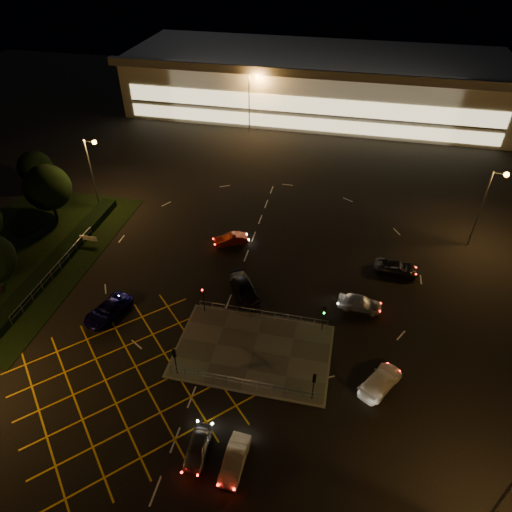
% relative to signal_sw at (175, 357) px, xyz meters
% --- Properties ---
extents(ground, '(180.00, 180.00, 0.00)m').
position_rel_signal_sw_xyz_m(ground, '(4.00, 5.99, -2.37)').
color(ground, black).
rests_on(ground, ground).
extents(pedestrian_island, '(14.00, 9.00, 0.12)m').
position_rel_signal_sw_xyz_m(pedestrian_island, '(6.00, 3.99, -2.31)').
color(pedestrian_island, '#4C4944').
rests_on(pedestrian_island, ground).
extents(grass_verge, '(18.00, 30.00, 0.08)m').
position_rel_signal_sw_xyz_m(grass_verge, '(-24.00, 11.99, -2.33)').
color(grass_verge, black).
rests_on(grass_verge, ground).
extents(hedge, '(2.00, 26.00, 1.00)m').
position_rel_signal_sw_xyz_m(hedge, '(-19.00, 11.99, -1.87)').
color(hedge, black).
rests_on(hedge, ground).
extents(supermarket, '(72.00, 26.50, 10.50)m').
position_rel_signal_sw_xyz_m(supermarket, '(4.00, 67.95, 2.95)').
color(supermarket, beige).
rests_on(supermarket, ground).
extents(streetlight_nw, '(1.78, 0.56, 10.03)m').
position_rel_signal_sw_xyz_m(streetlight_nw, '(-19.56, 23.99, 4.20)').
color(streetlight_nw, slate).
rests_on(streetlight_nw, ground).
extents(streetlight_ne, '(1.78, 0.56, 10.03)m').
position_rel_signal_sw_xyz_m(streetlight_ne, '(28.44, 25.99, 4.20)').
color(streetlight_ne, slate).
rests_on(streetlight_ne, ground).
extents(streetlight_far_left, '(1.78, 0.56, 10.03)m').
position_rel_signal_sw_xyz_m(streetlight_far_left, '(-5.56, 53.99, 4.20)').
color(streetlight_far_left, slate).
rests_on(streetlight_far_left, ground).
extents(streetlight_far_right, '(1.78, 0.56, 10.03)m').
position_rel_signal_sw_xyz_m(streetlight_far_right, '(34.44, 55.99, 4.20)').
color(streetlight_far_right, slate).
rests_on(streetlight_far_right, ground).
extents(signal_sw, '(0.28, 0.30, 3.15)m').
position_rel_signal_sw_xyz_m(signal_sw, '(0.00, 0.00, 0.00)').
color(signal_sw, black).
rests_on(signal_sw, pedestrian_island).
extents(signal_se, '(0.28, 0.30, 3.15)m').
position_rel_signal_sw_xyz_m(signal_se, '(12.00, 0.00, 0.00)').
color(signal_se, black).
rests_on(signal_se, pedestrian_island).
extents(signal_nw, '(0.28, 0.30, 3.15)m').
position_rel_signal_sw_xyz_m(signal_nw, '(0.00, 7.99, 0.00)').
color(signal_nw, black).
rests_on(signal_nw, pedestrian_island).
extents(signal_ne, '(0.28, 0.30, 3.15)m').
position_rel_signal_sw_xyz_m(signal_ne, '(12.00, 7.99, 0.00)').
color(signal_ne, black).
rests_on(signal_ne, pedestrian_island).
extents(tree_c, '(5.76, 5.76, 7.84)m').
position_rel_signal_sw_xyz_m(tree_c, '(-24.00, 19.99, 2.59)').
color(tree_c, black).
rests_on(tree_c, ground).
extents(tree_d, '(4.68, 4.68, 6.37)m').
position_rel_signal_sw_xyz_m(tree_d, '(-30.00, 25.99, 1.65)').
color(tree_d, black).
rests_on(tree_d, ground).
extents(car_near_silver, '(1.70, 3.89, 1.30)m').
position_rel_signal_sw_xyz_m(car_near_silver, '(4.07, -6.53, -1.72)').
color(car_near_silver, '#ABAFB3').
rests_on(car_near_silver, ground).
extents(car_queue_white, '(1.63, 4.21, 1.37)m').
position_rel_signal_sw_xyz_m(car_queue_white, '(7.06, -6.89, -1.68)').
color(car_queue_white, '#BCBCBC').
rests_on(car_queue_white, ground).
extents(car_left_blue, '(3.97, 5.78, 1.47)m').
position_rel_signal_sw_xyz_m(car_left_blue, '(-9.34, 5.41, -1.63)').
color(car_left_blue, '#100C4D').
rests_on(car_left_blue, ground).
extents(car_far_dkgrey, '(4.63, 5.66, 1.54)m').
position_rel_signal_sw_xyz_m(car_far_dkgrey, '(3.39, 11.41, -1.60)').
color(car_far_dkgrey, black).
rests_on(car_far_dkgrey, ground).
extents(car_right_silver, '(4.57, 2.07, 1.52)m').
position_rel_signal_sw_xyz_m(car_right_silver, '(15.41, 11.94, -1.61)').
color(car_right_silver, silver).
rests_on(car_right_silver, ground).
extents(car_circ_red, '(4.23, 3.07, 1.33)m').
position_rel_signal_sw_xyz_m(car_circ_red, '(-0.37, 19.93, -1.70)').
color(car_circ_red, maroon).
rests_on(car_circ_red, ground).
extents(car_east_grey, '(5.01, 2.49, 1.36)m').
position_rel_signal_sw_xyz_m(car_east_grey, '(19.26, 18.67, -1.69)').
color(car_east_grey, black).
rests_on(car_east_grey, ground).
extents(car_approach_white, '(4.35, 5.29, 1.44)m').
position_rel_signal_sw_xyz_m(car_approach_white, '(17.58, 2.55, -1.65)').
color(car_approach_white, white).
rests_on(car_approach_white, ground).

